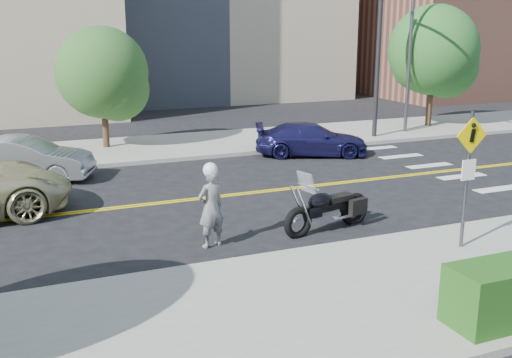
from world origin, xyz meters
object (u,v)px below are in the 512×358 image
object	(u,v)px
pedestrian_sign	(468,167)
parked_car_silver	(24,159)
motorcycle	(329,199)
motorcyclist	(211,205)
parked_car_blue	(311,139)

from	to	relation	value
pedestrian_sign	parked_car_silver	distance (m)	13.69
pedestrian_sign	motorcycle	size ratio (longest dim) A/B	1.17
motorcyclist	parked_car_silver	size ratio (longest dim) A/B	0.46
parked_car_silver	parked_car_blue	size ratio (longest dim) A/B	0.99
pedestrian_sign	motorcycle	world-z (taller)	pedestrian_sign
pedestrian_sign	motorcycle	xyz separation A→B (m)	(-1.96, 2.51, -1.18)
pedestrian_sign	parked_car_blue	bearing A→B (deg)	80.77
motorcyclist	motorcycle	xyz separation A→B (m)	(3.01, 0.00, -0.19)
motorcycle	parked_car_silver	bearing A→B (deg)	116.95
motorcycle	parked_car_blue	distance (m)	8.72
pedestrian_sign	motorcyclist	size ratio (longest dim) A/B	1.53
parked_car_silver	parked_car_blue	distance (m)	10.37
motorcyclist	parked_car_blue	bearing A→B (deg)	-147.14
motorcyclist	parked_car_blue	world-z (taller)	motorcyclist
motorcycle	parked_car_blue	size ratio (longest dim) A/B	0.60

